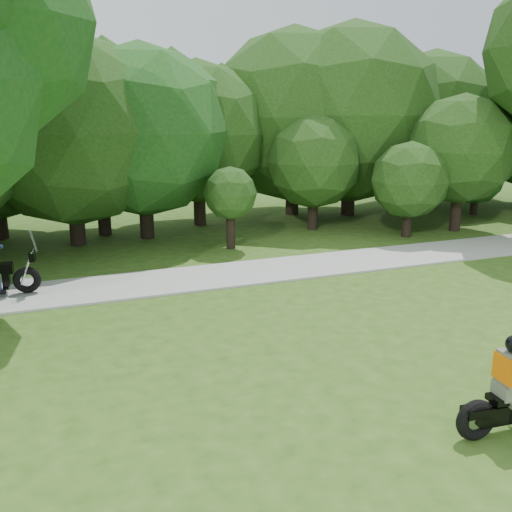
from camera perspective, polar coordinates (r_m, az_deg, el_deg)
walkway at (r=16.89m, az=7.13°, el=-0.79°), size 60.00×2.20×0.06m
tree_line at (r=22.09m, az=-2.76°, el=12.71°), size 40.89×11.79×7.88m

